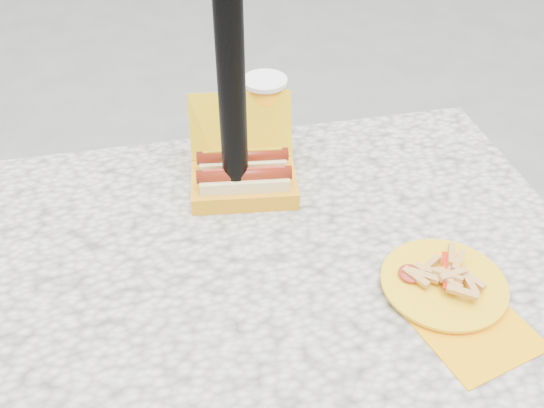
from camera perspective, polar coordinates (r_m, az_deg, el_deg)
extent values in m
cube|color=beige|center=(1.12, -1.90, -5.57)|extent=(1.20, 0.80, 0.05)
cylinder|color=black|center=(1.63, -21.52, -9.86)|extent=(0.07, 0.07, 0.70)
cylinder|color=black|center=(1.71, 13.20, -4.87)|extent=(0.07, 0.07, 0.70)
cylinder|color=black|center=(1.03, -4.07, 15.74)|extent=(0.05, 0.05, 2.20)
cube|color=yellow|center=(1.22, -2.64, 1.85)|extent=(0.23, 0.16, 0.04)
cube|color=yellow|center=(1.26, -2.97, 7.42)|extent=(0.22, 0.09, 0.13)
cube|color=beige|center=(1.19, -2.60, 1.75)|extent=(0.18, 0.07, 0.04)
cylinder|color=#902709|center=(1.17, -2.63, 2.77)|extent=(0.19, 0.05, 0.03)
cylinder|color=maroon|center=(1.16, -2.65, 3.26)|extent=(0.16, 0.03, 0.01)
cube|color=beige|center=(1.24, -2.74, 3.52)|extent=(0.18, 0.07, 0.04)
cylinder|color=#902709|center=(1.22, -2.78, 4.52)|extent=(0.19, 0.05, 0.03)
cylinder|color=#BE8B08|center=(1.21, -2.80, 5.01)|extent=(0.16, 0.03, 0.01)
cube|color=#FBA205|center=(1.03, 18.49, -11.15)|extent=(0.20, 0.20, 0.00)
cylinder|color=yellow|center=(1.07, 15.83, -7.26)|extent=(0.20, 0.20, 0.01)
cylinder|color=yellow|center=(1.07, 15.87, -7.12)|extent=(0.21, 0.21, 0.01)
cube|color=gold|center=(1.06, 18.10, -7.15)|extent=(0.01, 0.05, 0.01)
cube|color=gold|center=(1.05, 16.67, -6.37)|extent=(0.05, 0.02, 0.01)
cube|color=gold|center=(1.05, 14.12, -6.56)|extent=(0.05, 0.04, 0.01)
cube|color=gold|center=(1.08, 17.10, -5.13)|extent=(0.04, 0.05, 0.01)
cube|color=gold|center=(1.03, 17.49, -7.92)|extent=(0.05, 0.04, 0.01)
cube|color=gold|center=(1.05, 16.23, -6.89)|extent=(0.02, 0.05, 0.01)
cube|color=gold|center=(1.07, 16.36, -6.22)|extent=(0.04, 0.05, 0.01)
cube|color=gold|center=(1.08, 14.64, -5.56)|extent=(0.05, 0.04, 0.01)
cube|color=gold|center=(1.05, 13.41, -6.72)|extent=(0.04, 0.05, 0.01)
cube|color=gold|center=(1.07, 18.29, -6.74)|extent=(0.03, 0.05, 0.01)
cube|color=gold|center=(1.06, 15.60, -6.44)|extent=(0.05, 0.04, 0.01)
cube|color=gold|center=(1.07, 14.44, -6.25)|extent=(0.04, 0.05, 0.01)
cube|color=gold|center=(1.09, 16.52, -4.56)|extent=(0.03, 0.05, 0.01)
cube|color=gold|center=(1.06, 16.41, -6.82)|extent=(0.03, 0.05, 0.01)
cube|color=gold|center=(1.05, 16.20, -6.51)|extent=(0.05, 0.04, 0.01)
ellipsoid|color=maroon|center=(1.06, 12.97, -6.39)|extent=(0.04, 0.04, 0.01)
cube|color=red|center=(1.07, 15.99, -6.00)|extent=(0.04, 0.08, 0.00)
cylinder|color=orange|center=(1.31, -0.65, 8.13)|extent=(0.09, 0.09, 0.16)
cylinder|color=#0C4F0C|center=(1.31, -0.65, 8.31)|extent=(0.09, 0.09, 0.05)
cylinder|color=white|center=(1.27, -0.68, 11.50)|extent=(0.09, 0.09, 0.01)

